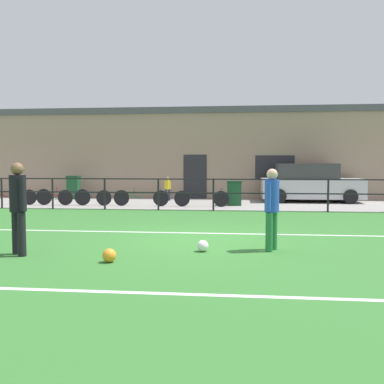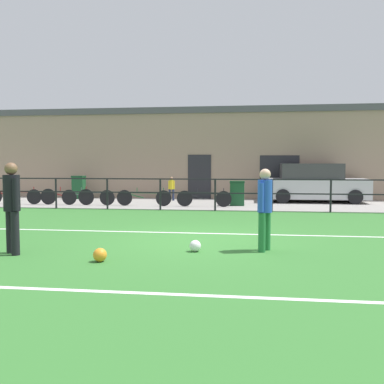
{
  "view_description": "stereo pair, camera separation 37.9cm",
  "coord_description": "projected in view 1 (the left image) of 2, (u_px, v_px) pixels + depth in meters",
  "views": [
    {
      "loc": [
        0.84,
        -9.37,
        1.69
      ],
      "look_at": [
        -0.54,
        3.76,
        0.81
      ],
      "focal_mm": 40.32,
      "sensor_mm": 36.0,
      "label": 1
    },
    {
      "loc": [
        1.22,
        -9.33,
        1.69
      ],
      "look_at": [
        -0.54,
        3.76,
        0.81
      ],
      "focal_mm": 40.32,
      "sensor_mm": 36.0,
      "label": 2
    }
  ],
  "objects": [
    {
      "name": "field_line_touchline",
      "position": [
        202.0,
        233.0,
        10.45
      ],
      "size": [
        36.0,
        0.11,
        0.0
      ],
      "primitive_type": "cube",
      "color": "white",
      "rests_on": "ground"
    },
    {
      "name": "bicycle_parked_3",
      "position": [
        63.0,
        197.0,
        17.26
      ],
      "size": [
        2.26,
        0.04,
        0.74
      ],
      "color": "black",
      "rests_on": "pavement_strip"
    },
    {
      "name": "bicycle_parked_0",
      "position": [
        84.0,
        197.0,
        17.16
      ],
      "size": [
        2.2,
        0.04,
        0.72
      ],
      "color": "black",
      "rests_on": "pavement_strip"
    },
    {
      "name": "bicycle_parked_4",
      "position": [
        201.0,
        198.0,
        16.68
      ],
      "size": [
        2.13,
        0.04,
        0.72
      ],
      "color": "black",
      "rests_on": "pavement_strip"
    },
    {
      "name": "field_line_hash",
      "position": [
        171.0,
        294.0,
        5.58
      ],
      "size": [
        36.0,
        0.11,
        0.0
      ],
      "primitive_type": "cube",
      "color": "white",
      "rests_on": "ground"
    },
    {
      "name": "bicycle_parked_2",
      "position": [
        141.0,
        198.0,
        16.93
      ],
      "size": [
        2.2,
        0.04,
        0.72
      ],
      "color": "black",
      "rests_on": "pavement_strip"
    },
    {
      "name": "pavement_strip",
      "position": [
        217.0,
        204.0,
        17.93
      ],
      "size": [
        48.0,
        5.0,
        0.02
      ],
      "primitive_type": "cube",
      "color": "gray",
      "rests_on": "ground"
    },
    {
      "name": "soccer_ball_match",
      "position": [
        203.0,
        246.0,
        8.26
      ],
      "size": [
        0.22,
        0.22,
        0.22
      ],
      "primitive_type": "sphere",
      "color": "white",
      "rests_on": "ground"
    },
    {
      "name": "player_goalkeeper",
      "position": [
        18.0,
        203.0,
        7.89
      ],
      "size": [
        0.39,
        0.34,
        1.71
      ],
      "rotation": [
        0.0,
        0.0,
        2.45
      ],
      "color": "black",
      "rests_on": "ground"
    },
    {
      "name": "perimeter_fence",
      "position": [
        213.0,
        190.0,
        15.4
      ],
      "size": [
        36.07,
        0.07,
        1.15
      ],
      "color": "black",
      "rests_on": "ground"
    },
    {
      "name": "trash_bin_0",
      "position": [
        74.0,
        187.0,
        20.21
      ],
      "size": [
        0.56,
        0.48,
        1.09
      ],
      "color": "#194C28",
      "rests_on": "pavement_strip"
    },
    {
      "name": "soccer_ball_spare",
      "position": [
        109.0,
        255.0,
        7.36
      ],
      "size": [
        0.24,
        0.24,
        0.24
      ],
      "primitive_type": "sphere",
      "color": "orange",
      "rests_on": "ground"
    },
    {
      "name": "parked_car_red",
      "position": [
        310.0,
        184.0,
        18.76
      ],
      "size": [
        4.26,
        1.9,
        1.67
      ],
      "color": "#B7B7BC",
      "rests_on": "pavement_strip"
    },
    {
      "name": "ground",
      "position": [
        198.0,
        241.0,
        9.5
      ],
      "size": [
        60.0,
        44.0,
        0.04
      ],
      "primitive_type": "cube",
      "color": "#33702D"
    },
    {
      "name": "clubhouse_facade",
      "position": [
        220.0,
        153.0,
        21.46
      ],
      "size": [
        28.0,
        2.56,
        4.36
      ],
      "color": "gray",
      "rests_on": "ground"
    },
    {
      "name": "bicycle_parked_1",
      "position": [
        9.0,
        197.0,
        17.49
      ],
      "size": [
        2.34,
        0.04,
        0.72
      ],
      "color": "black",
      "rests_on": "pavement_strip"
    },
    {
      "name": "trash_bin_1",
      "position": [
        234.0,
        193.0,
        17.17
      ],
      "size": [
        0.59,
        0.5,
        0.98
      ],
      "color": "#194C28",
      "rests_on": "pavement_strip"
    },
    {
      "name": "player_striker",
      "position": [
        272.0,
        204.0,
        8.31
      ],
      "size": [
        0.28,
        0.4,
        1.59
      ],
      "rotation": [
        0.0,
        0.0,
        4.25
      ],
      "color": "#237038",
      "rests_on": "ground"
    },
    {
      "name": "spectator_child",
      "position": [
        168.0,
        187.0,
        19.33
      ],
      "size": [
        0.29,
        0.19,
        1.07
      ],
      "rotation": [
        0.0,
        0.0,
        3.28
      ],
      "color": "#232D4C",
      "rests_on": "pavement_strip"
    }
  ]
}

